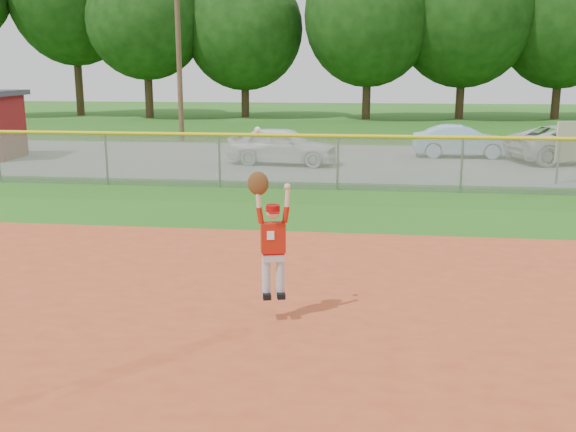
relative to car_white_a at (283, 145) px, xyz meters
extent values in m
plane|color=#225B14|center=(2.16, -14.64, -0.69)|extent=(120.00, 120.00, 0.00)
cube|color=gray|center=(2.16, 1.36, -0.67)|extent=(44.00, 10.00, 0.03)
imported|color=white|center=(0.00, 0.00, 0.00)|extent=(4.02, 2.04, 1.31)
imported|color=#8EBBD3|center=(6.49, 2.75, -0.05)|extent=(3.66, 1.29, 1.20)
imported|color=silver|center=(10.32, 1.73, 0.01)|extent=(5.23, 3.49, 1.33)
cylinder|color=gray|center=(8.42, -3.02, 0.00)|extent=(0.07, 0.07, 1.37)
cube|color=gray|center=(2.16, -4.64, 0.06)|extent=(40.00, 0.03, 1.50)
cylinder|color=yellow|center=(2.16, -4.64, 0.81)|extent=(40.00, 0.10, 0.10)
cylinder|color=gray|center=(-4.51, -4.64, 0.06)|extent=(0.06, 0.06, 1.50)
cylinder|color=gray|center=(-1.17, -4.64, 0.06)|extent=(0.06, 0.06, 1.50)
cylinder|color=gray|center=(2.16, -4.64, 0.06)|extent=(0.06, 0.06, 1.50)
cylinder|color=gray|center=(5.49, -4.64, 0.06)|extent=(0.06, 0.06, 1.50)
cylinder|color=#4C3823|center=(-5.84, 7.36, 3.81)|extent=(0.24, 0.24, 9.00)
cylinder|color=#422D1C|center=(-18.45, 23.76, 2.36)|extent=(0.56, 0.56, 6.10)
cylinder|color=#422D1C|center=(-12.46, 21.89, 1.53)|extent=(0.56, 0.56, 4.43)
ellipsoid|color=#193F0F|center=(-12.46, 21.89, 5.86)|extent=(8.01, 8.01, 7.88)
cylinder|color=#422D1C|center=(-5.91, 23.53, 1.37)|extent=(0.56, 0.56, 4.11)
ellipsoid|color=#193F0F|center=(-5.91, 23.53, 5.38)|extent=(8.19, 8.19, 8.39)
cylinder|color=#422D1C|center=(2.69, 22.50, 1.63)|extent=(0.56, 0.56, 4.64)
ellipsoid|color=#193F0F|center=(2.69, 22.50, 6.17)|extent=(8.57, 8.57, 9.43)
cylinder|color=#422D1C|center=(9.08, 23.70, 1.76)|extent=(0.56, 0.56, 4.89)
ellipsoid|color=#193F0F|center=(9.08, 23.70, 6.54)|extent=(9.41, 9.41, 10.28)
cylinder|color=#422D1C|center=(15.59, 24.38, 1.70)|extent=(0.56, 0.56, 4.78)
ellipsoid|color=#193F0F|center=(15.59, 24.38, 6.38)|extent=(8.62, 8.62, 10.06)
cylinder|color=silver|center=(1.75, -14.40, -0.07)|extent=(0.14, 0.14, 0.51)
cylinder|color=silver|center=(1.92, -14.36, -0.07)|extent=(0.14, 0.14, 0.51)
cube|color=black|center=(1.75, -14.43, -0.29)|extent=(0.15, 0.22, 0.07)
cube|color=black|center=(1.93, -14.39, -0.29)|extent=(0.15, 0.22, 0.07)
cube|color=silver|center=(1.83, -14.38, 0.21)|extent=(0.29, 0.21, 0.10)
cube|color=maroon|center=(1.83, -14.38, 0.27)|extent=(0.31, 0.22, 0.04)
cube|color=#AA1B0C|center=(1.83, -14.38, 0.47)|extent=(0.34, 0.24, 0.39)
cube|color=white|center=(1.82, -14.47, 0.52)|extent=(0.09, 0.03, 0.11)
sphere|color=beige|center=(1.83, -14.38, 0.80)|extent=(0.21, 0.21, 0.17)
cylinder|color=#9D0A09|center=(1.83, -14.38, 0.85)|extent=(0.22, 0.22, 0.08)
cube|color=#9D0A09|center=(1.86, -14.47, 0.82)|extent=(0.15, 0.13, 0.02)
cylinder|color=#AA1B0C|center=(1.68, -14.42, 0.76)|extent=(0.11, 0.09, 0.21)
cylinder|color=beige|center=(1.66, -14.43, 0.98)|extent=(0.09, 0.08, 0.23)
ellipsoid|color=#4C2D14|center=(1.66, -14.43, 1.17)|extent=(0.29, 0.18, 0.31)
sphere|color=white|center=(1.66, -14.43, 1.84)|extent=(0.10, 0.10, 0.08)
cylinder|color=#AA1B0C|center=(1.99, -14.34, 0.76)|extent=(0.11, 0.09, 0.21)
cylinder|color=beige|center=(2.01, -14.33, 0.98)|extent=(0.09, 0.08, 0.23)
sphere|color=beige|center=(2.01, -14.33, 1.12)|extent=(0.10, 0.10, 0.08)
camera|label=1|loc=(3.03, -22.21, 2.54)|focal=40.00mm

